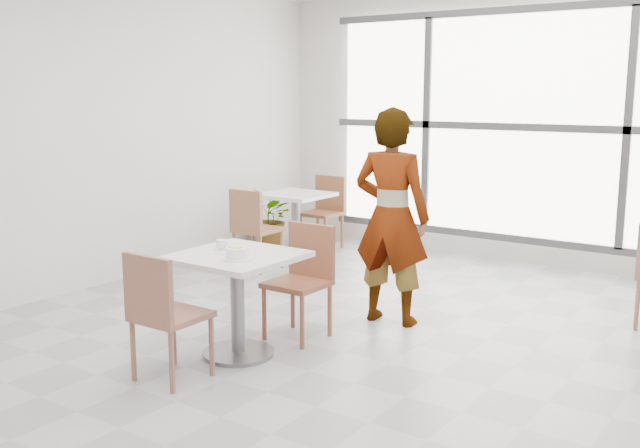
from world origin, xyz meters
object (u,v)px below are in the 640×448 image
Objects in this scene: main_table at (237,285)px; plant_left at (270,218)px; chair_near at (162,309)px; bg_chair_left_far at (325,207)px; coffee_cup at (222,245)px; bg_table_left at (296,216)px; person at (391,217)px; oatmeal_bowl at (237,253)px; chair_far at (303,273)px; bg_chair_left_near at (253,224)px.

main_table reaches higher than plant_left.
chair_near and bg_chair_left_far have the same top height.
coffee_cup is 0.18× the size of bg_chair_left_far.
main_table is at bearing -60.77° from bg_table_left.
main_table is 0.45× the size of person.
coffee_cup is at bearing -63.43° from bg_table_left.
person is (0.57, 1.96, 0.38)m from chair_near.
bg_chair_left_far is 0.68m from plant_left.
main_table is 1.07× the size of bg_table_left.
main_table is at bearing 134.06° from oatmeal_bowl.
bg_table_left is at bearing 128.23° from chair_far.
person is at bearing 161.70° from bg_chair_left_near.
bg_chair_left_near is (-1.48, 2.64, 0.00)m from chair_near.
coffee_cup is 3.61m from bg_chair_left_far.
bg_table_left is at bearing -92.24° from bg_chair_left_near.
chair_far is at bearing -51.77° from bg_table_left.
chair_far reaches higher than coffee_cup.
chair_near is 0.63m from oatmeal_bowl.
bg_chair_left_near is 1.39m from bg_chair_left_far.
plant_left is (-2.61, 1.66, -0.51)m from person.
chair_near is 1.00× the size of bg_chair_left_far.
person reaches higher than coffee_cup.
bg_chair_left_near reaches higher than oatmeal_bowl.
person reaches higher than bg_chair_left_far.
person is 3.13m from plant_left.
chair_far is 4.14× the size of oatmeal_bowl.
bg_table_left is at bearing -85.05° from bg_chair_left_far.
bg_chair_left_far is at bearing 115.00° from main_table.
oatmeal_bowl is at bearing 68.92° from person.
bg_chair_left_far is (-1.57, 3.38, -0.02)m from main_table.
person is 2.96m from bg_chair_left_far.
main_table is 3.64m from plant_left.
chair_near is 0.78m from coffee_cup.
bg_chair_left_far is (-1.70, 3.50, -0.29)m from oatmeal_bowl.
chair_near is 1.00× the size of bg_chair_left_near.
person is at bearing 60.87° from coffee_cup.
bg_chair_left_near is 1.00× the size of bg_chair_left_far.
chair_far is 3.23m from bg_chair_left_far.
main_table is at bearing -95.87° from chair_near.
person is 2.35× the size of bg_table_left.
chair_far is at bearing 60.95° from coffee_cup.
chair_near reaches higher than coffee_cup.
chair_near is at bearing -60.63° from plant_left.
coffee_cup is at bearing -67.35° from bg_chair_left_far.
oatmeal_bowl is 0.28× the size of bg_table_left.
oatmeal_bowl is 0.12× the size of person.
person is at bearing -44.78° from bg_chair_left_far.
oatmeal_bowl is at bearing -30.57° from coffee_cup.
bg_table_left is 0.65m from plant_left.
bg_chair_left_near is (-1.35, 1.93, -0.28)m from coffee_cup.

